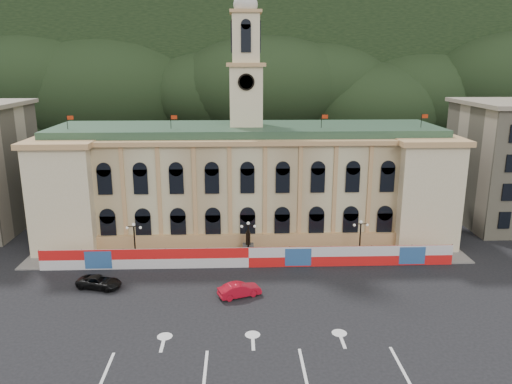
{
  "coord_description": "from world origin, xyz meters",
  "views": [
    {
      "loc": [
        -1.19,
        -41.28,
        24.25
      ],
      "look_at": [
        1.0,
        18.0,
        8.65
      ],
      "focal_mm": 35.0,
      "sensor_mm": 36.0,
      "label": 1
    }
  ],
  "objects_px": {
    "red_sedan": "(240,290)",
    "lamp_center": "(248,238)",
    "statue": "(248,249)",
    "black_suv": "(99,282)"
  },
  "relations": [
    {
      "from": "red_sedan",
      "to": "lamp_center",
      "type": "bearing_deg",
      "value": -27.42
    },
    {
      "from": "statue",
      "to": "black_suv",
      "type": "distance_m",
      "value": 18.48
    },
    {
      "from": "red_sedan",
      "to": "statue",
      "type": "bearing_deg",
      "value": -26.8
    },
    {
      "from": "statue",
      "to": "red_sedan",
      "type": "xyz_separation_m",
      "value": [
        -1.15,
        -10.75,
        -0.43
      ]
    },
    {
      "from": "red_sedan",
      "to": "black_suv",
      "type": "distance_m",
      "value": 15.69
    },
    {
      "from": "statue",
      "to": "black_suv",
      "type": "xyz_separation_m",
      "value": [
        -16.61,
        -8.08,
        -0.51
      ]
    },
    {
      "from": "statue",
      "to": "lamp_center",
      "type": "bearing_deg",
      "value": -90.0
    },
    {
      "from": "statue",
      "to": "red_sedan",
      "type": "distance_m",
      "value": 10.82
    },
    {
      "from": "red_sedan",
      "to": "black_suv",
      "type": "height_order",
      "value": "red_sedan"
    },
    {
      "from": "lamp_center",
      "to": "statue",
      "type": "bearing_deg",
      "value": 90.0
    }
  ]
}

